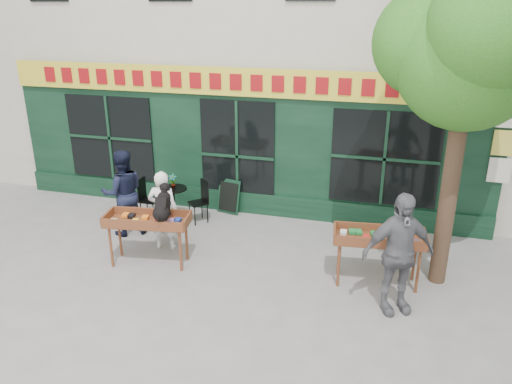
{
  "coord_description": "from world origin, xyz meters",
  "views": [
    {
      "loc": [
        3.32,
        -7.93,
        4.55
      ],
      "look_at": [
        0.94,
        0.5,
        1.24
      ],
      "focal_mm": 35.0,
      "sensor_mm": 36.0,
      "label": 1
    }
  ],
  "objects_px": {
    "dog": "(162,202)",
    "man_right": "(398,254)",
    "book_cart_center": "(148,223)",
    "woman": "(163,210)",
    "bistro_table": "(174,197)",
    "book_cart_right": "(379,240)",
    "man_left": "(123,193)"
  },
  "relations": [
    {
      "from": "man_right",
      "to": "bistro_table",
      "type": "bearing_deg",
      "value": 127.9
    },
    {
      "from": "bistro_table",
      "to": "dog",
      "type": "bearing_deg",
      "value": -69.82
    },
    {
      "from": "man_right",
      "to": "bistro_table",
      "type": "xyz_separation_m",
      "value": [
        -4.78,
        2.28,
        -0.44
      ]
    },
    {
      "from": "man_right",
      "to": "woman",
      "type": "bearing_deg",
      "value": 140.83
    },
    {
      "from": "bistro_table",
      "to": "man_left",
      "type": "distance_m",
      "value": 1.2
    },
    {
      "from": "book_cart_right",
      "to": "man_right",
      "type": "distance_m",
      "value": 0.82
    },
    {
      "from": "book_cart_center",
      "to": "woman",
      "type": "relative_size",
      "value": 0.98
    },
    {
      "from": "book_cart_center",
      "to": "bistro_table",
      "type": "bearing_deg",
      "value": 92.32
    },
    {
      "from": "dog",
      "to": "man_right",
      "type": "xyz_separation_m",
      "value": [
        4.05,
        -0.28,
        -0.3
      ]
    },
    {
      "from": "woman",
      "to": "man_left",
      "type": "xyz_separation_m",
      "value": [
        -1.09,
        0.4,
        0.11
      ]
    },
    {
      "from": "book_cart_center",
      "to": "woman",
      "type": "height_order",
      "value": "woman"
    },
    {
      "from": "man_left",
      "to": "dog",
      "type": "bearing_deg",
      "value": 106.84
    },
    {
      "from": "woman",
      "to": "man_right",
      "type": "relative_size",
      "value": 0.81
    },
    {
      "from": "book_cart_center",
      "to": "bistro_table",
      "type": "height_order",
      "value": "book_cart_center"
    },
    {
      "from": "dog",
      "to": "woman",
      "type": "height_order",
      "value": "woman"
    },
    {
      "from": "man_right",
      "to": "man_left",
      "type": "relative_size",
      "value": 1.08
    },
    {
      "from": "woman",
      "to": "man_right",
      "type": "bearing_deg",
      "value": 158.54
    },
    {
      "from": "dog",
      "to": "man_left",
      "type": "relative_size",
      "value": 0.33
    },
    {
      "from": "book_cart_right",
      "to": "woman",
      "type": "bearing_deg",
      "value": 170.17
    },
    {
      "from": "dog",
      "to": "book_cart_right",
      "type": "height_order",
      "value": "dog"
    },
    {
      "from": "book_cart_right",
      "to": "bistro_table",
      "type": "distance_m",
      "value": 4.75
    },
    {
      "from": "woman",
      "to": "man_left",
      "type": "bearing_deg",
      "value": -29.16
    },
    {
      "from": "bistro_table",
      "to": "man_left",
      "type": "bearing_deg",
      "value": -127.87
    },
    {
      "from": "man_left",
      "to": "book_cart_right",
      "type": "bearing_deg",
      "value": 137.37
    },
    {
      "from": "book_cart_right",
      "to": "dog",
      "type": "bearing_deg",
      "value": -179.47
    },
    {
      "from": "book_cart_center",
      "to": "book_cart_right",
      "type": "distance_m",
      "value": 4.12
    },
    {
      "from": "book_cart_center",
      "to": "man_right",
      "type": "height_order",
      "value": "man_right"
    },
    {
      "from": "book_cart_right",
      "to": "bistro_table",
      "type": "bearing_deg",
      "value": 154.53
    },
    {
      "from": "man_right",
      "to": "dog",
      "type": "bearing_deg",
      "value": 149.43
    },
    {
      "from": "book_cart_center",
      "to": "book_cart_right",
      "type": "xyz_separation_m",
      "value": [
        4.1,
        0.42,
        0.0
      ]
    },
    {
      "from": "man_right",
      "to": "man_left",
      "type": "xyz_separation_m",
      "value": [
        -5.48,
        1.38,
        -0.08
      ]
    },
    {
      "from": "book_cart_center",
      "to": "dog",
      "type": "bearing_deg",
      "value": -16.99
    }
  ]
}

